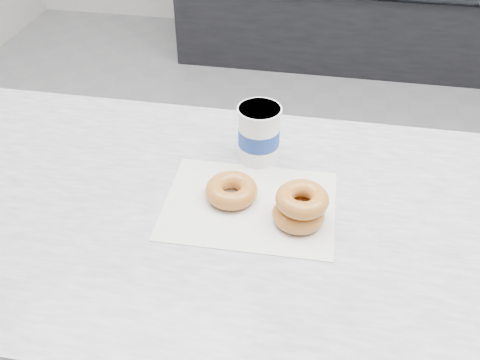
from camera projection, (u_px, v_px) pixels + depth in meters
name	position (u px, v px, depth m)	size (l,w,h in m)	color
ground	(361.00, 296.00, 2.03)	(5.00, 5.00, 0.00)	gray
wax_paper	(250.00, 205.00, 1.07)	(0.34, 0.26, 0.00)	silver
donut_single	(231.00, 190.00, 1.08)	(0.11, 0.11, 0.04)	#C97B37
donut_stack	(300.00, 207.00, 1.01)	(0.14, 0.14, 0.07)	#C97B37
coffee_cup	(259.00, 133.00, 1.16)	(0.10, 0.10, 0.13)	white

